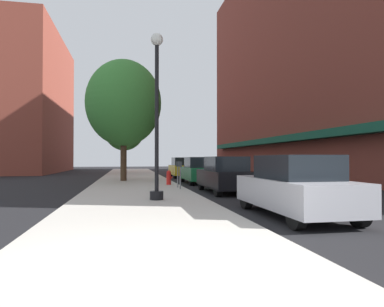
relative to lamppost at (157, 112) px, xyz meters
name	(u,v)px	position (x,y,z in m)	size (l,w,h in m)	color
ground_plane	(194,182)	(3.42, 10.52, -3.20)	(90.00, 90.00, 0.00)	black
sidewalk_slab	(134,181)	(-0.58, 11.52, -3.14)	(4.80, 50.00, 0.12)	#B7B2A8
building_right_brick	(311,47)	(14.41, 14.52, 7.95)	(6.80, 40.00, 22.36)	brown
building_far_background	(34,104)	(-11.60, 29.52, 4.58)	(6.80, 18.00, 15.60)	brown
lamppost	(157,112)	(0.00, 0.00, 0.00)	(0.48, 0.48, 5.90)	black
fire_hydrant	(169,177)	(1.24, 6.77, -2.68)	(0.33, 0.26, 0.79)	red
parking_meter_near	(178,171)	(1.47, 4.88, -2.25)	(0.14, 0.09, 1.31)	slate
parking_meter_far	(180,172)	(1.47, 4.05, -2.25)	(0.14, 0.09, 1.31)	slate
tree_near	(124,103)	(-1.27, 10.63, 2.01)	(4.90, 4.90, 7.92)	#422D1E
tree_mid	(124,126)	(-1.34, 22.22, 1.55)	(4.19, 4.19, 7.06)	#422D1E
car_silver	(295,187)	(3.42, -3.52, -2.39)	(1.80, 4.30, 1.66)	black
car_black	(225,175)	(3.42, 3.10, -2.39)	(1.80, 4.30, 1.66)	black
car_green	(199,171)	(3.42, 8.97, -2.39)	(1.80, 4.30, 1.66)	black
car_yellow	(182,168)	(3.42, 15.53, -2.39)	(1.80, 4.30, 1.66)	black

